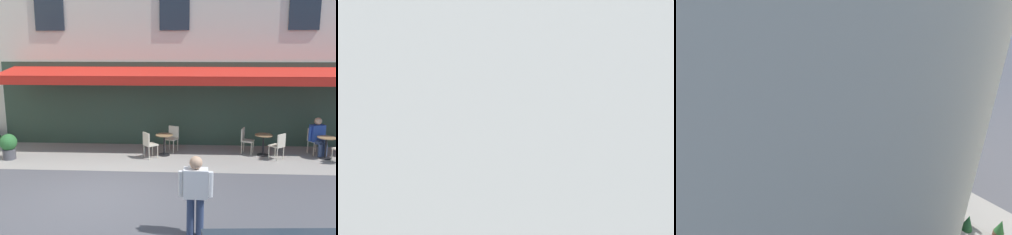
# 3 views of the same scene
# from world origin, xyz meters

# --- Properties ---
(ground_plane) EXTENTS (70.00, 70.00, 0.00)m
(ground_plane) POSITION_xyz_m (0.00, 0.00, 0.00)
(ground_plane) COLOR #4C4C51
(sidewalk_cafe_terrace) EXTENTS (20.50, 3.20, 0.01)m
(sidewalk_cafe_terrace) POSITION_xyz_m (-3.25, -3.40, 0.00)
(sidewalk_cafe_terrace) COLOR gray
(sidewalk_cafe_terrace) RESTS_ON ground_plane
(cafe_table_near_entrance) EXTENTS (0.60, 0.60, 0.75)m
(cafe_table_near_entrance) POSITION_xyz_m (-6.90, -3.47, 0.49)
(cafe_table_near_entrance) COLOR black
(cafe_table_near_entrance) RESTS_ON ground_plane
(cafe_chair_cream_by_window) EXTENTS (0.51, 0.51, 0.91)m
(cafe_chair_cream_by_window) POSITION_xyz_m (-6.69, -4.07, 0.55)
(cafe_chair_cream_by_window) COLOR beige
(cafe_chair_cream_by_window) RESTS_ON ground_plane
(cafe_table_mid_terrace) EXTENTS (0.60, 0.60, 0.75)m
(cafe_table_mid_terrace) POSITION_xyz_m (-1.38, -3.54, 0.49)
(cafe_table_mid_terrace) COLOR black
(cafe_table_mid_terrace) RESTS_ON ground_plane
(cafe_chair_cream_corner_left) EXTENTS (0.56, 0.56, 0.91)m
(cafe_chair_cream_corner_left) POSITION_xyz_m (-0.87, -3.16, 0.55)
(cafe_chair_cream_corner_left) COLOR beige
(cafe_chair_cream_corner_left) RESTS_ON ground_plane
(cafe_chair_cream_kerbside) EXTENTS (0.53, 0.53, 0.91)m
(cafe_chair_cream_kerbside) POSITION_xyz_m (-1.64, -4.11, 0.55)
(cafe_chair_cream_kerbside) COLOR beige
(cafe_chair_cream_kerbside) RESTS_ON ground_plane
(cafe_table_streetside) EXTENTS (0.60, 0.60, 0.75)m
(cafe_table_streetside) POSITION_xyz_m (-4.84, -3.71, 0.49)
(cafe_table_streetside) COLOR black
(cafe_table_streetside) RESTS_ON ground_plane
(cafe_chair_cream_under_awning) EXTENTS (0.56, 0.56, 0.91)m
(cafe_chair_cream_under_awning) POSITION_xyz_m (-5.24, -3.22, 0.55)
(cafe_chair_cream_under_awning) COLOR beige
(cafe_chair_cream_under_awning) RESTS_ON ground_plane
(cafe_chair_cream_back_row) EXTENTS (0.52, 0.52, 0.91)m
(cafe_chair_cream_back_row) POSITION_xyz_m (-4.25, -3.94, 0.55)
(cafe_chair_cream_back_row) COLOR beige
(cafe_chair_cream_back_row) RESTS_ON ground_plane
(seated_patron_in_blue) EXTENTS (0.66, 0.64, 1.33)m
(seated_patron_in_blue) POSITION_xyz_m (-6.76, -3.87, 0.71)
(seated_patron_in_blue) COLOR navy
(seated_patron_in_blue) RESTS_ON ground_plane
(walking_pedestrian_in_white) EXTENTS (0.68, 0.29, 1.66)m
(walking_pedestrian_in_white) POSITION_xyz_m (-2.35, 1.86, 0.97)
(walking_pedestrian_in_white) COLOR navy
(walking_pedestrian_in_white) RESTS_ON ground_plane
(potted_plant_by_steps) EXTENTS (0.57, 0.57, 0.88)m
(potted_plant_by_steps) POSITION_xyz_m (3.85, -2.80, 0.48)
(potted_plant_by_steps) COLOR #4C4C51
(potted_plant_by_steps) RESTS_ON ground_plane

